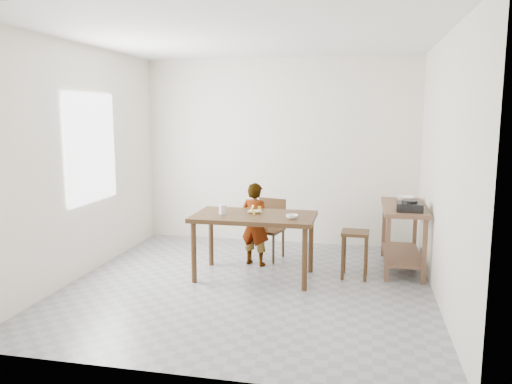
% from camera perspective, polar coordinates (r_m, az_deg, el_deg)
% --- Properties ---
extents(floor, '(4.00, 4.00, 0.04)m').
position_cam_1_polar(floor, '(5.70, -0.86, -10.80)').
color(floor, gray).
rests_on(floor, ground).
extents(ceiling, '(4.00, 4.00, 0.04)m').
position_cam_1_polar(ceiling, '(5.43, -0.93, 17.56)').
color(ceiling, white).
rests_on(ceiling, wall_back).
extents(wall_back, '(4.00, 0.04, 2.70)m').
position_cam_1_polar(wall_back, '(7.37, 2.64, 4.62)').
color(wall_back, white).
rests_on(wall_back, ground).
extents(wall_front, '(4.00, 0.04, 2.70)m').
position_cam_1_polar(wall_front, '(3.48, -8.37, -0.40)').
color(wall_front, white).
rests_on(wall_front, ground).
extents(wall_left, '(0.04, 4.00, 2.70)m').
position_cam_1_polar(wall_left, '(6.17, -19.53, 3.26)').
color(wall_left, white).
rests_on(wall_left, ground).
extents(wall_right, '(0.04, 4.00, 2.70)m').
position_cam_1_polar(wall_right, '(5.32, 20.83, 2.35)').
color(wall_right, white).
rests_on(wall_right, ground).
extents(window_pane, '(0.02, 1.10, 1.30)m').
position_cam_1_polar(window_pane, '(6.30, -18.26, 4.80)').
color(window_pane, white).
rests_on(window_pane, wall_left).
extents(dining_table, '(1.40, 0.80, 0.75)m').
position_cam_1_polar(dining_table, '(5.87, -0.21, -6.19)').
color(dining_table, '#3D2613').
rests_on(dining_table, floor).
extents(prep_counter, '(0.50, 1.20, 0.80)m').
position_cam_1_polar(prep_counter, '(6.43, 16.38, -4.97)').
color(prep_counter, brown).
rests_on(prep_counter, floor).
extents(child, '(0.44, 0.35, 1.06)m').
position_cam_1_polar(child, '(6.30, -0.11, -3.69)').
color(child, white).
rests_on(child, floor).
extents(dining_chair, '(0.46, 0.46, 0.79)m').
position_cam_1_polar(dining_chair, '(6.59, 1.27, -4.33)').
color(dining_chair, '#3D2613').
rests_on(dining_chair, floor).
extents(stool, '(0.33, 0.33, 0.55)m').
position_cam_1_polar(stool, '(6.00, 11.22, -7.00)').
color(stool, '#3D2613').
rests_on(stool, floor).
extents(glass_tumbler, '(0.09, 0.09, 0.11)m').
position_cam_1_polar(glass_tumbler, '(5.82, -3.80, -1.99)').
color(glass_tumbler, silver).
rests_on(glass_tumbler, dining_table).
extents(small_bowl, '(0.16, 0.16, 0.04)m').
position_cam_1_polar(small_bowl, '(5.57, 4.12, -2.82)').
color(small_bowl, white).
rests_on(small_bowl, dining_table).
extents(banana, '(0.19, 0.14, 0.06)m').
position_cam_1_polar(banana, '(5.83, -0.15, -2.18)').
color(banana, '#ECCC5A').
rests_on(banana, dining_table).
extents(serving_bowl, '(0.29, 0.29, 0.06)m').
position_cam_1_polar(serving_bowl, '(6.69, 16.66, -0.70)').
color(serving_bowl, white).
rests_on(serving_bowl, prep_counter).
extents(gas_burner, '(0.30, 0.30, 0.10)m').
position_cam_1_polar(gas_burner, '(6.00, 17.14, -1.62)').
color(gas_burner, black).
rests_on(gas_burner, prep_counter).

